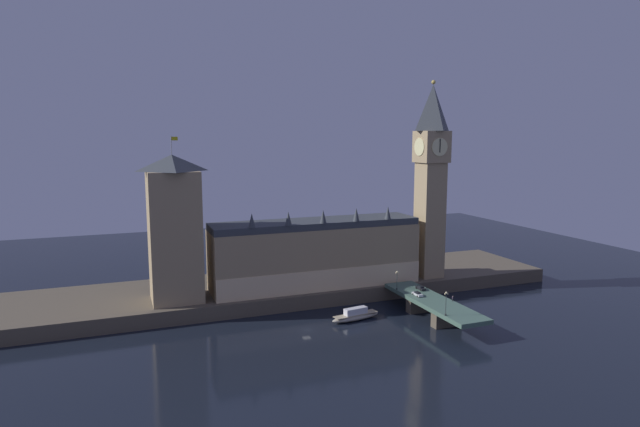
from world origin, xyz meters
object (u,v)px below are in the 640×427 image
Objects in this scene: victoria_tower at (174,228)px; car_northbound_lead at (417,294)px; pedestrian_mid_walk at (453,298)px; clock_tower at (431,175)px; street_lamp_far at (397,278)px; car_southbound_trail at (421,288)px; boat_upstream at (356,316)px; street_lamp_near at (446,301)px.

victoria_tower reaches higher than car_northbound_lead.
clock_tower is at bearing 69.73° from pedestrian_mid_walk.
street_lamp_far is (-10.24, 18.32, 3.19)m from pedestrian_mid_walk.
pedestrian_mid_walk is 21.23m from street_lamp_far.
victoria_tower is 93.59m from pedestrian_mid_walk.
clock_tower is at bearing 51.78° from car_southbound_trail.
pedestrian_mid_walk reaches higher than car_northbound_lead.
street_lamp_far is 22.07m from boat_upstream.
boat_upstream is (53.37, -26.79, -27.87)m from victoria_tower.
street_lamp_near is at bearing -116.72° from clock_tower.
pedestrian_mid_walk is 0.25× the size of street_lamp_near.
car_southbound_trail is at bearing -128.22° from clock_tower.
clock_tower is 52.63m from pedestrian_mid_walk.
victoria_tower is at bearing 163.99° from car_southbound_trail.
pedestrian_mid_walk is (2.46, -15.25, 0.35)m from car_southbound_trail.
car_northbound_lead is 11.94m from pedestrian_mid_walk.
street_lamp_far reaches higher than car_northbound_lead.
victoria_tower is at bearing 145.69° from street_lamp_near.
car_southbound_trail is 0.24× the size of boat_upstream.
victoria_tower is 8.19× the size of street_lamp_far.
clock_tower is 10.22× the size of street_lamp_near.
car_northbound_lead is at bearing 128.20° from pedestrian_mid_walk.
clock_tower is 1.38× the size of victoria_tower.
pedestrian_mid_walk is (7.38, -9.38, 0.35)m from car_northbound_lead.
street_lamp_far is at bearing 119.20° from pedestrian_mid_walk.
car_southbound_trail is 2.40× the size of pedestrian_mid_walk.
clock_tower reaches higher than street_lamp_far.
clock_tower is 49.79m from car_northbound_lead.
street_lamp_near is at bearing -49.99° from boat_upstream.
pedestrian_mid_walk is 0.10× the size of boat_upstream.
clock_tower is at bearing -2.18° from victoria_tower.
street_lamp_near is at bearing -132.65° from pedestrian_mid_walk.
pedestrian_mid_walk reaches higher than car_southbound_trail.
street_lamp_far reaches higher than boat_upstream.
street_lamp_far is 0.37× the size of boat_upstream.
pedestrian_mid_walk reaches higher than boat_upstream.
clock_tower is 4.18× the size of boat_upstream.
street_lamp_near reaches higher than boat_upstream.
street_lamp_far is (-23.01, -16.27, -34.36)m from clock_tower.
car_southbound_trail is at bearing 73.56° from street_lamp_near.
car_northbound_lead is 7.66m from car_southbound_trail.
victoria_tower is 65.90m from boat_upstream.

